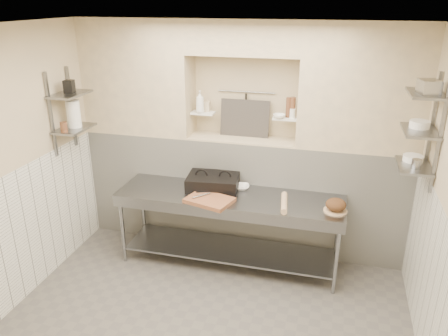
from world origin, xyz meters
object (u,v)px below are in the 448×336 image
(jug_left, at_px, (74,114))
(panini_press, at_px, (213,182))
(prep_table, at_px, (229,216))
(cutting_board, at_px, (209,200))
(bottle_soap, at_px, (200,102))
(rolling_pin, at_px, (284,203))
(bowl_alcove, at_px, (279,116))
(bread_loaf, at_px, (336,205))
(mixing_bowl, at_px, (241,187))

(jug_left, bearing_deg, panini_press, 9.46)
(prep_table, xyz_separation_m, cutting_board, (-0.17, -0.21, 0.28))
(prep_table, relative_size, panini_press, 4.08)
(bottle_soap, bearing_deg, jug_left, -154.51)
(panini_press, bearing_deg, rolling_pin, -21.89)
(rolling_pin, height_order, jug_left, jug_left)
(panini_press, distance_m, bowl_alcove, 1.09)
(bread_loaf, bearing_deg, rolling_pin, -179.80)
(bowl_alcove, distance_m, jug_left, 2.36)
(prep_table, xyz_separation_m, bottle_soap, (-0.50, 0.52, 1.20))
(rolling_pin, bearing_deg, prep_table, 171.83)
(panini_press, xyz_separation_m, bowl_alcove, (0.69, 0.36, 0.75))
(mixing_bowl, xyz_separation_m, bread_loaf, (1.09, -0.31, 0.06))
(rolling_pin, height_order, bread_loaf, bread_loaf)
(bottle_soap, bearing_deg, panini_press, -54.46)
(prep_table, height_order, jug_left, jug_left)
(prep_table, xyz_separation_m, panini_press, (-0.23, 0.15, 0.34))
(cutting_board, relative_size, rolling_pin, 1.10)
(mixing_bowl, relative_size, rolling_pin, 0.43)
(prep_table, relative_size, jug_left, 8.40)
(bread_loaf, bearing_deg, cutting_board, -174.79)
(jug_left, bearing_deg, cutting_board, -3.58)
(prep_table, distance_m, panini_press, 0.44)
(cutting_board, xyz_separation_m, bowl_alcove, (0.63, 0.73, 0.81))
(rolling_pin, xyz_separation_m, jug_left, (-2.45, -0.02, 0.83))
(jug_left, bearing_deg, rolling_pin, 0.44)
(cutting_board, bearing_deg, bowl_alcove, 49.01)
(cutting_board, height_order, bottle_soap, bottle_soap)
(prep_table, relative_size, bread_loaf, 12.05)
(prep_table, bearing_deg, bread_loaf, -4.35)
(panini_press, distance_m, cutting_board, 0.38)
(bread_loaf, bearing_deg, bowl_alcove, 140.06)
(panini_press, distance_m, mixing_bowl, 0.34)
(bottle_soap, relative_size, jug_left, 0.86)
(prep_table, bearing_deg, bowl_alcove, 48.20)
(mixing_bowl, height_order, bowl_alcove, bowl_alcove)
(rolling_pin, bearing_deg, cutting_board, -171.48)
(rolling_pin, bearing_deg, bread_loaf, 0.20)
(rolling_pin, distance_m, bread_loaf, 0.54)
(cutting_board, relative_size, bread_loaf, 2.28)
(mixing_bowl, xyz_separation_m, bowl_alcove, (0.37, 0.29, 0.81))
(panini_press, xyz_separation_m, cutting_board, (0.06, -0.37, -0.06))
(mixing_bowl, height_order, rolling_pin, rolling_pin)
(bowl_alcove, height_order, jug_left, jug_left)
(mixing_bowl, bearing_deg, cutting_board, -120.91)
(panini_press, height_order, bread_loaf, panini_press)
(panini_press, xyz_separation_m, rolling_pin, (0.87, -0.24, -0.05))
(prep_table, xyz_separation_m, bread_loaf, (1.18, -0.09, 0.34))
(bottle_soap, relative_size, bowl_alcove, 1.88)
(panini_press, distance_m, jug_left, 1.79)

